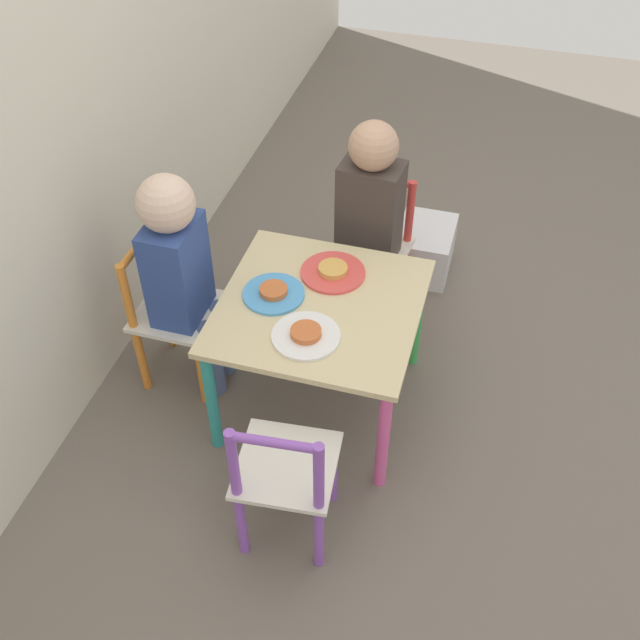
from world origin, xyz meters
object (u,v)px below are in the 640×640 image
plate_back (274,293)px  plate_left (306,335)px  child_right (368,213)px  storage_bin (425,249)px  chair_purple (285,477)px  kids_table (320,319)px  chair_red (371,252)px  plate_right (333,272)px  chair_orange (173,314)px  child_back (182,266)px

plate_back → plate_left: same height
child_right → storage_bin: bearing=70.5°
chair_purple → plate_left: chair_purple is taller
kids_table → chair_purple: size_ratio=1.11×
plate_left → chair_red: bearing=-4.3°
plate_back → plate_right: bearing=-45.0°
kids_table → plate_back: plate_back is taller
chair_red → plate_left: bearing=-88.7°
chair_orange → plate_right: 0.54m
chair_purple → chair_orange: bearing=-47.8°
storage_bin → plate_left: bearing=167.5°
chair_purple → plate_left: size_ratio=2.71×
chair_orange → chair_purple: (-0.50, -0.54, 0.00)m
child_back → plate_back: bearing=-90.2°
child_right → chair_red: bearing=90.0°
storage_bin → plate_right: bearing=162.2°
child_right → child_back: child_right is taller
plate_left → chair_purple: bearing=-172.6°
chair_orange → plate_left: (-0.15, -0.49, 0.18)m
child_right → kids_table: bearing=-90.0°
chair_orange → child_right: bearing=-51.0°
chair_purple → child_right: bearing=-95.1°
chair_red → chair_purple: same height
plate_left → plate_right: bearing=-0.0°
kids_table → plate_left: bearing=180.0°
chair_orange → plate_back: chair_orange is taller
child_right → child_back: 0.64m
plate_back → plate_left: size_ratio=0.95×
kids_table → plate_right: 0.16m
plate_back → chair_orange: bearing=89.6°
child_right → plate_right: bearing=-92.7°
child_back → plate_left: 0.46m
chair_red → kids_table: bearing=-90.0°
chair_purple → plate_right: size_ratio=2.65×
chair_red → chair_purple: size_ratio=1.00×
plate_right → plate_back: same height
kids_table → chair_red: 0.51m
chair_purple → plate_back: bearing=-74.3°
child_back → chair_red: bearing=-44.3°
kids_table → storage_bin: (0.78, -0.20, -0.28)m
child_right → plate_right: 0.29m
chair_red → storage_bin: (0.29, -0.16, -0.17)m
chair_orange → chair_purple: bearing=-132.2°
child_back → storage_bin: (0.78, -0.64, -0.38)m
plate_left → plate_back: bearing=45.0°
plate_back → plate_left: 0.20m
plate_right → storage_bin: 0.75m
chair_orange → storage_bin: (0.78, -0.70, -0.17)m
kids_table → child_right: child_right is taller
kids_table → chair_orange: chair_orange is taller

